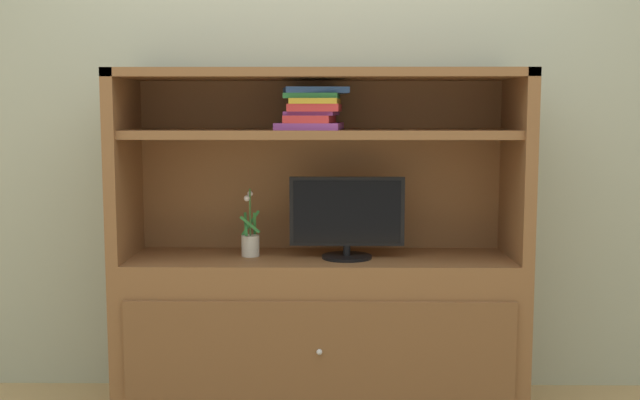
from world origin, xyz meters
The scene contains 5 objects.
painted_rear_wall centered at (0.00, 0.75, 1.40)m, with size 6.00×0.10×2.80m, color #ADB29E.
media_console centered at (0.00, 0.40, 0.49)m, with size 1.71×0.51×1.47m.
tv_monitor centered at (0.11, 0.37, 0.85)m, with size 0.48×0.21×0.35m.
potted_plant centered at (-0.30, 0.41, 0.74)m, with size 0.09×0.10×0.29m.
magazine_stack centered at (-0.03, 0.40, 1.31)m, with size 0.31×0.36×0.17m.
Camera 1 is at (0.04, -2.83, 1.30)m, focal length 43.02 mm.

